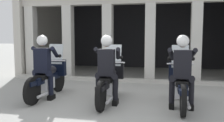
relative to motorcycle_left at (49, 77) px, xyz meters
name	(u,v)px	position (x,y,z in m)	size (l,w,h in m)	color
ground_plane	(128,80)	(1.64, 2.82, -0.50)	(80.00, 80.00, 0.00)	#999993
station_building	(135,26)	(1.65, 4.98, 1.53)	(8.75, 4.28, 3.29)	black
kerb_strip	(126,80)	(1.65, 2.42, -0.44)	(8.25, 0.24, 0.12)	#B7B5AD
motorcycle_left	(49,77)	(0.00, 0.00, 0.00)	(0.62, 2.04, 1.35)	black
police_officer_left	(43,62)	(0.00, -0.28, 0.44)	(0.63, 0.61, 1.58)	black
motorcycle_center	(110,81)	(1.64, -0.13, 0.00)	(0.62, 2.04, 1.35)	black
police_officer_center	(107,64)	(1.64, -0.41, 0.44)	(0.63, 0.61, 1.58)	black
motorcycle_right	(181,83)	(3.28, -0.12, 0.00)	(0.62, 2.04, 1.35)	black
police_officer_right	(182,65)	(3.28, -0.41, 0.44)	(0.63, 0.61, 1.58)	black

